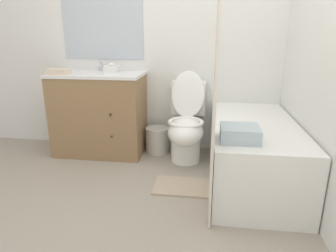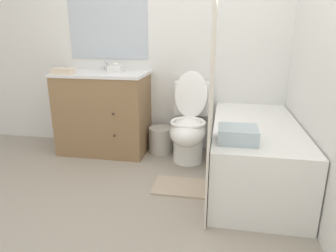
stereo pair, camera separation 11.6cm
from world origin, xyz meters
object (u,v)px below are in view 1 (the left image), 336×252
(sink_faucet, at_px, (103,68))
(toilet, at_px, (186,126))
(bathtub, at_px, (252,151))
(bath_mat, at_px, (182,186))
(hand_towel_folded, at_px, (59,72))
(bath_towel_folded, at_px, (240,133))
(wastebasket, at_px, (157,140))
(vanity_cabinet, at_px, (100,113))
(tissue_box, at_px, (112,69))

(sink_faucet, xyz_separation_m, toilet, (0.94, -0.28, -0.54))
(bathtub, xyz_separation_m, bath_mat, (-0.59, -0.23, -0.26))
(bathtub, distance_m, hand_towel_folded, 2.00)
(hand_towel_folded, bearing_deg, bathtub, -8.96)
(bathtub, height_order, hand_towel_folded, hand_towel_folded)
(hand_towel_folded, relative_size, bath_towel_folded, 0.79)
(bath_towel_folded, bearing_deg, wastebasket, 127.13)
(wastebasket, distance_m, bath_towel_folded, 1.34)
(hand_towel_folded, bearing_deg, toilet, 3.67)
(bathtub, distance_m, bath_mat, 0.69)
(vanity_cabinet, height_order, bath_mat, vanity_cabinet)
(bath_mat, bearing_deg, vanity_cabinet, 144.10)
(bathtub, xyz_separation_m, tissue_box, (-1.41, 0.52, 0.64))
(hand_towel_folded, xyz_separation_m, bath_mat, (1.29, -0.52, -0.89))
(bathtub, bearing_deg, wastebasket, 150.46)
(tissue_box, distance_m, bath_mat, 1.42)
(toilet, xyz_separation_m, wastebasket, (-0.33, 0.15, -0.23))
(wastebasket, distance_m, hand_towel_folded, 1.23)
(bath_mat, bearing_deg, sink_faucet, 137.45)
(tissue_box, bearing_deg, bathtub, -20.23)
(vanity_cabinet, distance_m, bath_mat, 1.26)
(bathtub, relative_size, tissue_box, 10.15)
(sink_faucet, height_order, tissue_box, sink_faucet)
(bathtub, bearing_deg, vanity_cabinet, 163.19)
(bathtub, relative_size, wastebasket, 5.19)
(toilet, distance_m, bath_mat, 0.70)
(vanity_cabinet, bearing_deg, bath_mat, -35.90)
(sink_faucet, xyz_separation_m, wastebasket, (0.61, -0.12, -0.76))
(bath_towel_folded, xyz_separation_m, bath_mat, (-0.42, 0.25, -0.58))
(bathtub, distance_m, tissue_box, 1.63)
(vanity_cabinet, height_order, wastebasket, vanity_cabinet)
(vanity_cabinet, xyz_separation_m, hand_towel_folded, (-0.33, -0.17, 0.45))
(wastebasket, height_order, tissue_box, tissue_box)
(vanity_cabinet, height_order, bath_towel_folded, vanity_cabinet)
(toilet, height_order, bathtub, toilet)
(toilet, distance_m, wastebasket, 0.42)
(wastebasket, bearing_deg, sink_faucet, 168.56)
(vanity_cabinet, distance_m, bath_towel_folded, 1.68)
(bath_mat, bearing_deg, bathtub, 21.01)
(bath_mat, bearing_deg, bath_towel_folded, -30.89)
(tissue_box, bearing_deg, bath_towel_folded, -38.90)
(toilet, relative_size, hand_towel_folded, 4.24)
(sink_faucet, xyz_separation_m, bathtub, (1.55, -0.65, -0.63))
(hand_towel_folded, bearing_deg, sink_faucet, 47.32)
(vanity_cabinet, relative_size, tissue_box, 6.62)
(bath_towel_folded, bearing_deg, bath_mat, 149.11)
(wastebasket, xyz_separation_m, hand_towel_folded, (-0.94, -0.23, 0.76))
(vanity_cabinet, distance_m, hand_towel_folded, 0.59)
(hand_towel_folded, height_order, bath_towel_folded, hand_towel_folded)
(wastebasket, distance_m, bath_mat, 0.84)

